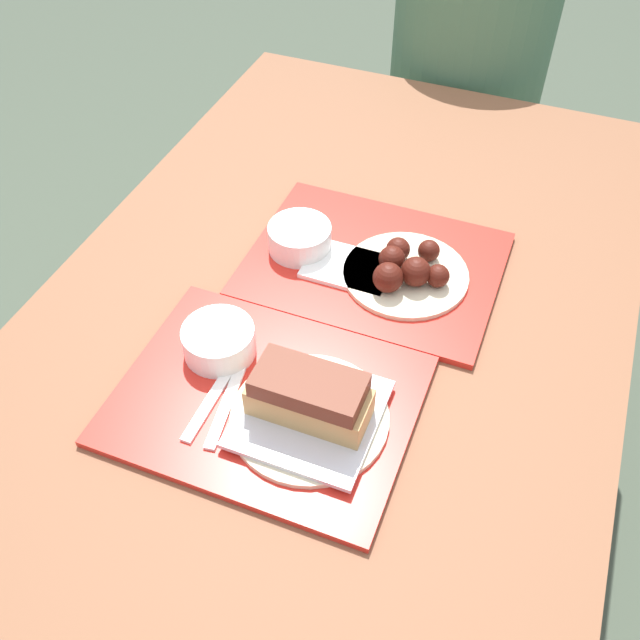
{
  "coord_description": "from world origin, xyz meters",
  "views": [
    {
      "loc": [
        0.27,
        -0.69,
        1.57
      ],
      "look_at": [
        0.01,
        -0.01,
        0.8
      ],
      "focal_mm": 40.0,
      "sensor_mm": 36.0,
      "label": 1
    }
  ],
  "objects_px": {
    "tray_far": "(374,265)",
    "bowl_coleslaw_far": "(300,237)",
    "tray_near": "(266,400)",
    "brisket_sandwich_plate": "(309,405)",
    "wings_plate_far": "(406,269)",
    "bowl_coleslaw_near": "(219,340)",
    "person_seated_across": "(472,50)"
  },
  "relations": [
    {
      "from": "bowl_coleslaw_far",
      "to": "person_seated_across",
      "type": "bearing_deg",
      "value": 83.5
    },
    {
      "from": "bowl_coleslaw_far",
      "to": "person_seated_across",
      "type": "relative_size",
      "value": 0.15
    },
    {
      "from": "brisket_sandwich_plate",
      "to": "tray_near",
      "type": "bearing_deg",
      "value": 170.93
    },
    {
      "from": "bowl_coleslaw_near",
      "to": "bowl_coleslaw_far",
      "type": "bearing_deg",
      "value": 85.44
    },
    {
      "from": "bowl_coleslaw_near",
      "to": "wings_plate_far",
      "type": "height_order",
      "value": "wings_plate_far"
    },
    {
      "from": "tray_far",
      "to": "bowl_coleslaw_near",
      "type": "bearing_deg",
      "value": -118.86
    },
    {
      "from": "tray_far",
      "to": "bowl_coleslaw_near",
      "type": "distance_m",
      "value": 0.31
    },
    {
      "from": "tray_near",
      "to": "tray_far",
      "type": "distance_m",
      "value": 0.33
    },
    {
      "from": "tray_near",
      "to": "tray_far",
      "type": "height_order",
      "value": "same"
    },
    {
      "from": "tray_near",
      "to": "tray_far",
      "type": "relative_size",
      "value": 1.0
    },
    {
      "from": "tray_near",
      "to": "brisket_sandwich_plate",
      "type": "bearing_deg",
      "value": -9.07
    },
    {
      "from": "bowl_coleslaw_near",
      "to": "brisket_sandwich_plate",
      "type": "xyz_separation_m",
      "value": [
        0.17,
        -0.06,
        0.01
      ]
    },
    {
      "from": "tray_near",
      "to": "brisket_sandwich_plate",
      "type": "xyz_separation_m",
      "value": [
        0.07,
        -0.01,
        0.04
      ]
    },
    {
      "from": "tray_far",
      "to": "person_seated_across",
      "type": "relative_size",
      "value": 0.59
    },
    {
      "from": "tray_near",
      "to": "wings_plate_far",
      "type": "relative_size",
      "value": 2.01
    },
    {
      "from": "tray_near",
      "to": "person_seated_across",
      "type": "relative_size",
      "value": 0.59
    },
    {
      "from": "brisket_sandwich_plate",
      "to": "wings_plate_far",
      "type": "xyz_separation_m",
      "value": [
        0.04,
        0.32,
        -0.01
      ]
    },
    {
      "from": "tray_far",
      "to": "bowl_coleslaw_near",
      "type": "xyz_separation_m",
      "value": [
        -0.15,
        -0.27,
        0.03
      ]
    },
    {
      "from": "brisket_sandwich_plate",
      "to": "person_seated_across",
      "type": "bearing_deg",
      "value": 92.36
    },
    {
      "from": "wings_plate_far",
      "to": "tray_far",
      "type": "bearing_deg",
      "value": 162.68
    },
    {
      "from": "bowl_coleslaw_near",
      "to": "bowl_coleslaw_far",
      "type": "relative_size",
      "value": 1.0
    },
    {
      "from": "tray_near",
      "to": "wings_plate_far",
      "type": "height_order",
      "value": "wings_plate_far"
    },
    {
      "from": "tray_far",
      "to": "brisket_sandwich_plate",
      "type": "height_order",
      "value": "brisket_sandwich_plate"
    },
    {
      "from": "tray_far",
      "to": "bowl_coleslaw_far",
      "type": "distance_m",
      "value": 0.13
    },
    {
      "from": "bowl_coleslaw_near",
      "to": "person_seated_across",
      "type": "height_order",
      "value": "person_seated_across"
    },
    {
      "from": "tray_near",
      "to": "bowl_coleslaw_far",
      "type": "height_order",
      "value": "bowl_coleslaw_far"
    },
    {
      "from": "person_seated_across",
      "to": "wings_plate_far",
      "type": "bearing_deg",
      "value": -84.18
    },
    {
      "from": "brisket_sandwich_plate",
      "to": "bowl_coleslaw_far",
      "type": "height_order",
      "value": "brisket_sandwich_plate"
    },
    {
      "from": "wings_plate_far",
      "to": "person_seated_across",
      "type": "bearing_deg",
      "value": 95.82
    },
    {
      "from": "tray_far",
      "to": "wings_plate_far",
      "type": "height_order",
      "value": "wings_plate_far"
    },
    {
      "from": "tray_far",
      "to": "bowl_coleslaw_near",
      "type": "relative_size",
      "value": 3.87
    },
    {
      "from": "bowl_coleslaw_near",
      "to": "brisket_sandwich_plate",
      "type": "bearing_deg",
      "value": -20.79
    }
  ]
}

